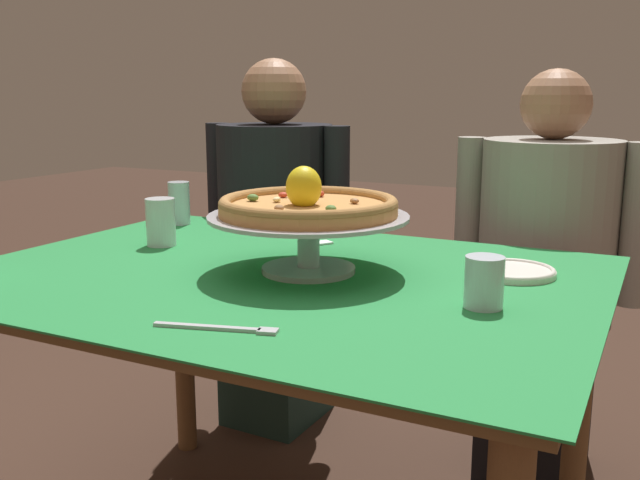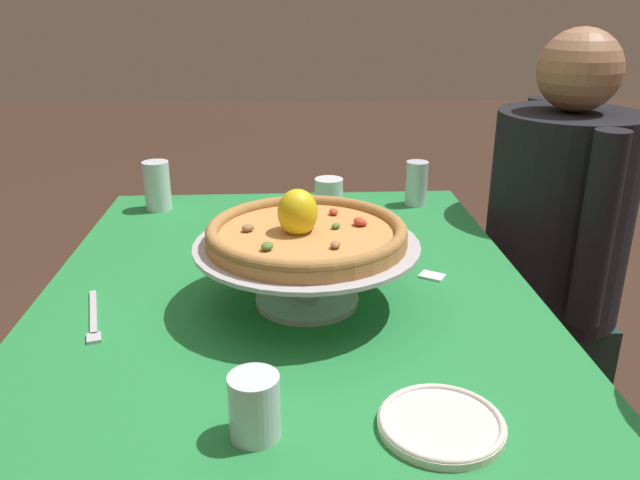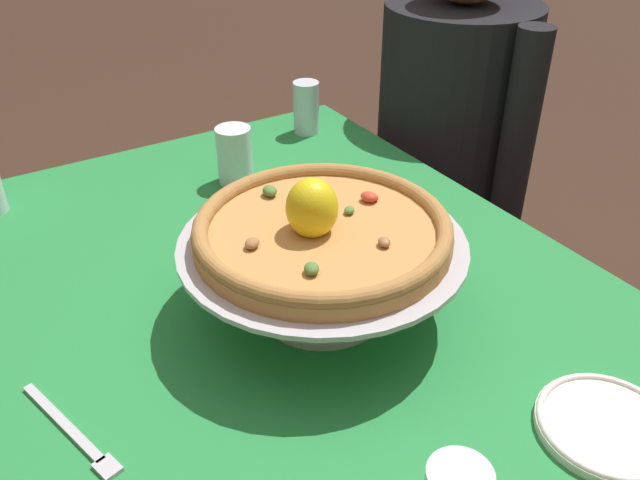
# 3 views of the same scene
# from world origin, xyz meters

# --- Properties ---
(dining_table) EXTENTS (1.32, 0.99, 0.74)m
(dining_table) POSITION_xyz_m (0.00, 0.00, 0.64)
(dining_table) COLOR brown
(dining_table) RESTS_ON ground
(pizza_stand) EXTENTS (0.42, 0.42, 0.12)m
(pizza_stand) POSITION_xyz_m (0.06, 0.04, 0.83)
(pizza_stand) COLOR #B7B7C1
(pizza_stand) RESTS_ON dining_table
(pizza) EXTENTS (0.37, 0.37, 0.10)m
(pizza) POSITION_xyz_m (0.06, 0.03, 0.89)
(pizza) COLOR #BC8447
(pizza) RESTS_ON pizza_stand
(water_glass_back_left) EXTENTS (0.06, 0.06, 0.12)m
(water_glass_back_left) POSITION_xyz_m (-0.54, 0.36, 0.79)
(water_glass_back_left) COLOR silver
(water_glass_back_left) RESTS_ON dining_table
(water_glass_side_right) EXTENTS (0.07, 0.07, 0.09)m
(water_glass_side_right) POSITION_xyz_m (0.45, -0.05, 0.78)
(water_glass_side_right) COLOR silver
(water_glass_side_right) RESTS_ON dining_table
(water_glass_side_left) EXTENTS (0.07, 0.07, 0.12)m
(water_glass_side_left) POSITION_xyz_m (-0.39, 0.11, 0.79)
(water_glass_side_left) COLOR white
(water_glass_side_left) RESTS_ON dining_table
(side_plate) EXTENTS (0.18, 0.18, 0.02)m
(side_plate) POSITION_xyz_m (0.45, 0.21, 0.75)
(side_plate) COLOR silver
(side_plate) RESTS_ON dining_table
(dinner_fork) EXTENTS (0.20, 0.07, 0.01)m
(dinner_fork) POSITION_xyz_m (0.11, -0.36, 0.74)
(dinner_fork) COLOR #B7B7C1
(dinner_fork) RESTS_ON dining_table
(sugar_packet) EXTENTS (0.06, 0.06, 0.00)m
(sugar_packet) POSITION_xyz_m (-0.05, 0.30, 0.74)
(sugar_packet) COLOR white
(sugar_packet) RESTS_ON dining_table
(diner_left) EXTENTS (0.54, 0.39, 1.22)m
(diner_left) POSITION_xyz_m (-0.43, 0.73, 0.61)
(diner_left) COLOR #1E3833
(diner_left) RESTS_ON ground
(diner_right) EXTENTS (0.54, 0.39, 1.18)m
(diner_right) POSITION_xyz_m (0.43, 0.77, 0.59)
(diner_right) COLOR black
(diner_right) RESTS_ON ground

